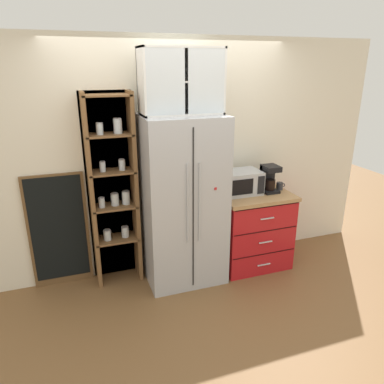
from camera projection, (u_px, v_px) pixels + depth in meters
The scene contains 11 objects.
ground_plane at pixel (185, 276), 4.10m from camera, with size 10.64×10.64×0.00m, color brown.
wall_back_cream at pixel (173, 158), 4.03m from camera, with size 4.95×0.10×2.55m, color silver.
refrigerator at pixel (183, 201), 3.82m from camera, with size 0.82×0.66×1.80m.
pantry_shelf_column at pixel (113, 188), 3.78m from camera, with size 0.52×0.30×2.03m.
counter_cabinet at pixel (252, 229), 4.25m from camera, with size 0.82×0.65×0.89m.
microwave at pixel (240, 182), 4.05m from camera, with size 0.44×0.33×0.26m.
coffee_maker at pixel (269, 178), 4.11m from camera, with size 0.17×0.20×0.31m.
mug_charcoal at pixel (280, 186), 4.20m from camera, with size 0.11×0.07×0.09m.
bottle_cobalt at pixel (252, 182), 4.12m from camera, with size 0.06×0.06×0.26m.
upper_cabinet at pixel (181, 82), 3.46m from camera, with size 0.79×0.32×0.62m.
chalkboard_menu at pixel (59, 231), 3.79m from camera, with size 0.60×0.04×1.23m.
Camera 1 is at (-1.09, -3.38, 2.26)m, focal length 33.95 mm.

